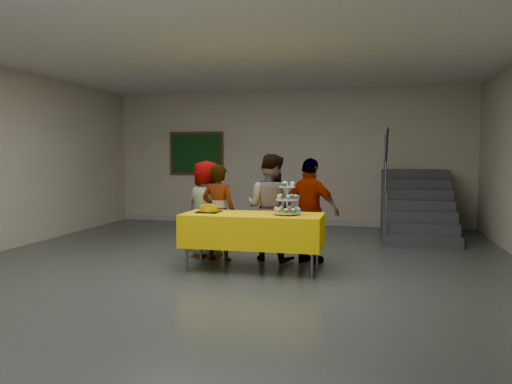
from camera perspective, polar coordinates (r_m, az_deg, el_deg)
room_shell at (r=6.38m, az=-3.85°, el=9.37°), size 10.00×10.04×3.02m
bake_table at (r=6.75m, az=-0.39°, el=-4.31°), size 1.88×0.78×0.77m
cupcake_stand at (r=6.60m, az=3.58°, el=-1.23°), size 0.38×0.38×0.44m
bear_cake at (r=6.91m, az=-5.40°, el=-1.85°), size 0.32×0.36×0.12m
schoolchild_a at (r=7.64m, az=-5.66°, el=-1.95°), size 0.81×0.61×1.48m
schoolchild_b at (r=7.38m, az=-4.29°, el=-2.36°), size 0.56×0.40×1.43m
schoolchild_c at (r=7.38m, az=1.64°, el=-1.76°), size 0.89×0.77×1.58m
schoolchild_d at (r=7.19m, az=6.24°, el=-2.18°), size 0.96×0.68×1.52m
staircase at (r=10.28m, az=17.77°, el=-1.94°), size 1.30×2.40×2.04m
noticeboard at (r=11.73m, az=-6.82°, el=4.40°), size 1.30×0.05×1.00m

